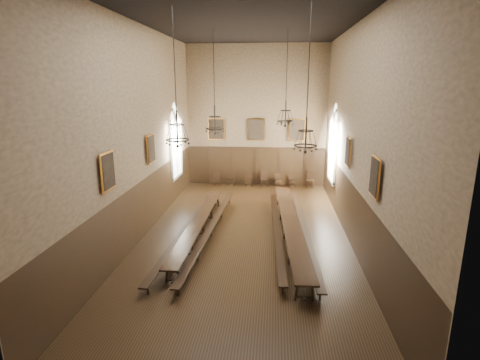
# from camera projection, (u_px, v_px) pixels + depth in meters

# --- Properties ---
(floor) EXTENTS (9.00, 18.00, 0.02)m
(floor) POSITION_uv_depth(u_px,v_px,m) (245.00, 237.00, 16.49)
(floor) COLOR black
(floor) RESTS_ON ground
(ceiling) EXTENTS (9.00, 18.00, 0.02)m
(ceiling) POSITION_uv_depth(u_px,v_px,m) (246.00, 17.00, 14.25)
(ceiling) COLOR black
(ceiling) RESTS_ON ground
(wall_back) EXTENTS (9.00, 0.02, 9.00)m
(wall_back) POSITION_uv_depth(u_px,v_px,m) (256.00, 117.00, 24.06)
(wall_back) COLOR #917659
(wall_back) RESTS_ON ground
(wall_front) EXTENTS (9.00, 0.02, 9.00)m
(wall_front) POSITION_uv_depth(u_px,v_px,m) (206.00, 202.00, 6.68)
(wall_front) COLOR #917659
(wall_front) RESTS_ON ground
(wall_left) EXTENTS (0.02, 18.00, 9.00)m
(wall_left) POSITION_uv_depth(u_px,v_px,m) (139.00, 134.00, 15.77)
(wall_left) COLOR #917659
(wall_left) RESTS_ON ground
(wall_right) EXTENTS (0.02, 18.00, 9.00)m
(wall_right) POSITION_uv_depth(u_px,v_px,m) (358.00, 137.00, 14.97)
(wall_right) COLOR #917659
(wall_right) RESTS_ON ground
(wainscot_panelling) EXTENTS (9.00, 18.00, 2.50)m
(wainscot_panelling) POSITION_uv_depth(u_px,v_px,m) (245.00, 210.00, 16.18)
(wainscot_panelling) COLOR black
(wainscot_panelling) RESTS_ON floor
(table_left) EXTENTS (0.74, 9.16, 0.71)m
(table_left) POSITION_uv_depth(u_px,v_px,m) (198.00, 228.00, 16.56)
(table_left) COLOR black
(table_left) RESTS_ON floor
(table_right) EXTENTS (1.28, 10.66, 0.83)m
(table_right) POSITION_uv_depth(u_px,v_px,m) (291.00, 230.00, 16.19)
(table_right) COLOR black
(table_right) RESTS_ON floor
(bench_left_outer) EXTENTS (0.65, 10.39, 0.47)m
(bench_left_outer) POSITION_uv_depth(u_px,v_px,m) (187.00, 230.00, 16.51)
(bench_left_outer) COLOR black
(bench_left_outer) RESTS_ON floor
(bench_left_inner) EXTENTS (0.82, 10.54, 0.47)m
(bench_left_inner) POSITION_uv_depth(u_px,v_px,m) (211.00, 230.00, 16.50)
(bench_left_inner) COLOR black
(bench_left_inner) RESTS_ON floor
(bench_right_inner) EXTENTS (0.68, 9.90, 0.45)m
(bench_right_inner) POSITION_uv_depth(u_px,v_px,m) (277.00, 231.00, 16.42)
(bench_right_inner) COLOR black
(bench_right_inner) RESTS_ON floor
(bench_right_outer) EXTENTS (0.59, 10.61, 0.48)m
(bench_right_outer) POSITION_uv_depth(u_px,v_px,m) (304.00, 232.00, 16.32)
(bench_right_outer) COLOR black
(bench_right_outer) RESTS_ON floor
(chair_1) EXTENTS (0.49, 0.49, 0.88)m
(chair_1) POSITION_uv_depth(u_px,v_px,m) (217.00, 181.00, 24.87)
(chair_1) COLOR black
(chair_1) RESTS_ON floor
(chair_2) EXTENTS (0.47, 0.47, 0.98)m
(chair_2) POSITION_uv_depth(u_px,v_px,m) (231.00, 181.00, 24.86)
(chair_2) COLOR black
(chair_2) RESTS_ON floor
(chair_3) EXTENTS (0.47, 0.47, 0.97)m
(chair_3) POSITION_uv_depth(u_px,v_px,m) (249.00, 182.00, 24.64)
(chair_3) COLOR black
(chair_3) RESTS_ON floor
(chair_4) EXTENTS (0.51, 0.51, 0.99)m
(chair_4) POSITION_uv_depth(u_px,v_px,m) (264.00, 182.00, 24.66)
(chair_4) COLOR black
(chair_4) RESTS_ON floor
(chair_5) EXTENTS (0.44, 0.44, 0.86)m
(chair_5) POSITION_uv_depth(u_px,v_px,m) (278.00, 183.00, 24.51)
(chair_5) COLOR black
(chair_5) RESTS_ON floor
(chair_6) EXTENTS (0.42, 0.42, 0.88)m
(chair_6) POSITION_uv_depth(u_px,v_px,m) (292.00, 183.00, 24.45)
(chair_6) COLOR black
(chair_6) RESTS_ON floor
(chair_7) EXTENTS (0.49, 0.49, 1.02)m
(chair_7) POSITION_uv_depth(u_px,v_px,m) (310.00, 183.00, 24.31)
(chair_7) COLOR black
(chair_7) RESTS_ON floor
(chandelier_back_left) EXTENTS (0.89, 0.89, 4.68)m
(chandelier_back_left) POSITION_uv_depth(u_px,v_px,m) (215.00, 122.00, 17.76)
(chandelier_back_left) COLOR black
(chandelier_back_left) RESTS_ON ceiling
(chandelier_back_right) EXTENTS (0.78, 0.78, 4.32)m
(chandelier_back_right) POSITION_uv_depth(u_px,v_px,m) (285.00, 115.00, 17.78)
(chandelier_back_right) COLOR black
(chandelier_back_right) RESTS_ON ceiling
(chandelier_front_left) EXTENTS (0.83, 0.83, 4.50)m
(chandelier_front_left) POSITION_uv_depth(u_px,v_px,m) (177.00, 131.00, 13.03)
(chandelier_front_left) COLOR black
(chandelier_front_left) RESTS_ON ceiling
(chandelier_front_right) EXTENTS (0.77, 0.77, 4.57)m
(chandelier_front_right) POSITION_uv_depth(u_px,v_px,m) (306.00, 136.00, 12.30)
(chandelier_front_right) COLOR black
(chandelier_front_right) RESTS_ON ceiling
(portrait_back_0) EXTENTS (1.10, 0.12, 1.40)m
(portrait_back_0) POSITION_uv_depth(u_px,v_px,m) (216.00, 129.00, 24.37)
(portrait_back_0) COLOR orange
(portrait_back_0) RESTS_ON wall_back
(portrait_back_1) EXTENTS (1.10, 0.12, 1.40)m
(portrait_back_1) POSITION_uv_depth(u_px,v_px,m) (256.00, 130.00, 24.14)
(portrait_back_1) COLOR orange
(portrait_back_1) RESTS_ON wall_back
(portrait_back_2) EXTENTS (1.10, 0.12, 1.40)m
(portrait_back_2) POSITION_uv_depth(u_px,v_px,m) (297.00, 130.00, 23.91)
(portrait_back_2) COLOR orange
(portrait_back_2) RESTS_ON wall_back
(portrait_left_0) EXTENTS (0.12, 1.00, 1.30)m
(portrait_left_0) POSITION_uv_depth(u_px,v_px,m) (151.00, 149.00, 16.92)
(portrait_left_0) COLOR orange
(portrait_left_0) RESTS_ON wall_left
(portrait_left_1) EXTENTS (0.12, 1.00, 1.30)m
(portrait_left_1) POSITION_uv_depth(u_px,v_px,m) (108.00, 171.00, 12.58)
(portrait_left_1) COLOR orange
(portrait_left_1) RESTS_ON wall_left
(portrait_right_0) EXTENTS (0.12, 1.00, 1.30)m
(portrait_right_0) POSITION_uv_depth(u_px,v_px,m) (348.00, 152.00, 16.15)
(portrait_right_0) COLOR orange
(portrait_right_0) RESTS_ON wall_right
(portrait_right_1) EXTENTS (0.12, 1.00, 1.30)m
(portrait_right_1) POSITION_uv_depth(u_px,v_px,m) (375.00, 177.00, 11.81)
(portrait_right_1) COLOR orange
(portrait_right_1) RESTS_ON wall_right
(window_right) EXTENTS (0.20, 2.20, 4.60)m
(window_right) POSITION_uv_depth(u_px,v_px,m) (333.00, 143.00, 20.56)
(window_right) COLOR white
(window_right) RESTS_ON wall_right
(window_left) EXTENTS (0.20, 2.20, 4.60)m
(window_left) POSITION_uv_depth(u_px,v_px,m) (176.00, 141.00, 21.34)
(window_left) COLOR white
(window_left) RESTS_ON wall_left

